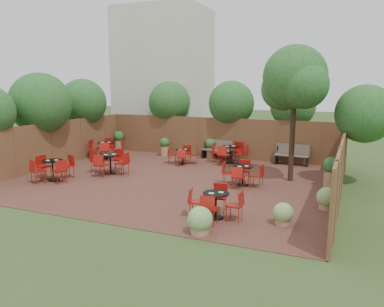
% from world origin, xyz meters
% --- Properties ---
extents(ground, '(80.00, 80.00, 0.00)m').
position_xyz_m(ground, '(0.00, 0.00, 0.00)').
color(ground, '#354F23').
rests_on(ground, ground).
extents(courtyard_paving, '(12.00, 10.00, 0.02)m').
position_xyz_m(courtyard_paving, '(0.00, 0.00, 0.01)').
color(courtyard_paving, '#391F17').
rests_on(courtyard_paving, ground).
extents(fence_back, '(12.00, 0.08, 2.00)m').
position_xyz_m(fence_back, '(0.00, 5.00, 1.00)').
color(fence_back, brown).
rests_on(fence_back, ground).
extents(fence_left, '(0.08, 10.00, 2.00)m').
position_xyz_m(fence_left, '(-6.00, 0.00, 1.00)').
color(fence_left, brown).
rests_on(fence_left, ground).
extents(fence_right, '(0.08, 10.00, 2.00)m').
position_xyz_m(fence_right, '(6.00, 0.00, 1.00)').
color(fence_right, brown).
rests_on(fence_right, ground).
extents(neighbour_building, '(5.00, 4.00, 8.00)m').
position_xyz_m(neighbour_building, '(-4.50, 8.00, 4.00)').
color(neighbour_building, beige).
rests_on(neighbour_building, ground).
extents(overhang_foliage, '(15.49, 10.39, 2.70)m').
position_xyz_m(overhang_foliage, '(-2.49, 2.70, 2.70)').
color(overhang_foliage, '#1E541B').
rests_on(overhang_foliage, ground).
extents(courtyard_tree, '(2.57, 2.47, 5.07)m').
position_xyz_m(courtyard_tree, '(4.15, 1.60, 3.75)').
color(courtyard_tree, black).
rests_on(courtyard_tree, courtyard_paving).
extents(park_bench_left, '(1.55, 0.66, 0.93)m').
position_xyz_m(park_bench_left, '(0.14, 4.63, 0.50)').
color(park_bench_left, brown).
rests_on(park_bench_left, courtyard_paving).
extents(park_bench_right, '(1.53, 0.53, 0.94)m').
position_xyz_m(park_bench_right, '(3.74, 4.63, 0.50)').
color(park_bench_right, brown).
rests_on(park_bench_right, courtyard_paving).
extents(bistro_tables, '(9.46, 8.84, 0.93)m').
position_xyz_m(bistro_tables, '(-1.20, 0.62, 0.47)').
color(bistro_tables, black).
rests_on(bistro_tables, courtyard_paving).
extents(planters, '(11.90, 4.11, 1.11)m').
position_xyz_m(planters, '(-0.36, 3.50, 0.58)').
color(planters, '#99714C').
rests_on(planters, courtyard_paving).
extents(low_shrubs, '(3.36, 3.87, 0.69)m').
position_xyz_m(low_shrubs, '(4.36, -3.15, 0.33)').
color(low_shrubs, '#99714C').
rests_on(low_shrubs, courtyard_paving).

